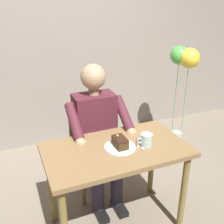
{
  "coord_description": "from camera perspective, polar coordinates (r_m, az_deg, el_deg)",
  "views": [
    {
      "loc": [
        0.69,
        1.55,
        1.76
      ],
      "look_at": [
        -0.01,
        -0.1,
        0.99
      ],
      "focal_mm": 42.31,
      "sensor_mm": 36.0,
      "label": 1
    }
  ],
  "objects": [
    {
      "name": "dining_table",
      "position": [
        2.04,
        0.9,
        -10.26
      ],
      "size": [
        1.07,
        0.61,
        0.74
      ],
      "color": "olive",
      "rests_on": "ground"
    },
    {
      "name": "seated_person",
      "position": [
        2.35,
        -3.15,
        -4.61
      ],
      "size": [
        0.53,
        0.58,
        1.27
      ],
      "color": "#52202B",
      "rests_on": "ground"
    },
    {
      "name": "coffee_cup",
      "position": [
        2.0,
        7.41,
        -5.93
      ],
      "size": [
        0.12,
        0.09,
        0.1
      ],
      "color": "silver",
      "rests_on": "dining_table"
    },
    {
      "name": "cafe_rear_panel",
      "position": [
        3.31,
        -11.36,
        18.35
      ],
      "size": [
        6.4,
        0.12,
        3.0
      ],
      "primitive_type": "cube",
      "color": "gray",
      "rests_on": "ground"
    },
    {
      "name": "chair",
      "position": [
        2.58,
        -4.35,
        -6.38
      ],
      "size": [
        0.42,
        0.42,
        0.89
      ],
      "color": "#8F674C",
      "rests_on": "ground"
    },
    {
      "name": "dessert_spoon",
      "position": [
        2.0,
        6.21,
        -7.38
      ],
      "size": [
        0.07,
        0.14,
        0.01
      ],
      "color": "silver",
      "rests_on": "dining_table"
    },
    {
      "name": "balloon_display",
      "position": [
        3.17,
        15.26,
        9.07
      ],
      "size": [
        0.28,
        0.33,
        1.27
      ],
      "color": "#B2C1C6",
      "rests_on": "ground"
    },
    {
      "name": "ground_plane",
      "position": [
        2.45,
        0.8,
        -22.79
      ],
      "size": [
        14.0,
        14.0,
        0.0
      ],
      "primitive_type": "plane",
      "color": "gray"
    },
    {
      "name": "dessert_plate",
      "position": [
        1.98,
        1.74,
        -7.6
      ],
      "size": [
        0.24,
        0.24,
        0.01
      ],
      "primitive_type": "cylinder",
      "color": "white",
      "rests_on": "dining_table"
    },
    {
      "name": "cake_slice",
      "position": [
        1.96,
        1.75,
        -6.53
      ],
      "size": [
        0.08,
        0.14,
        0.09
      ],
      "color": "#423016",
      "rests_on": "dessert_plate"
    }
  ]
}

